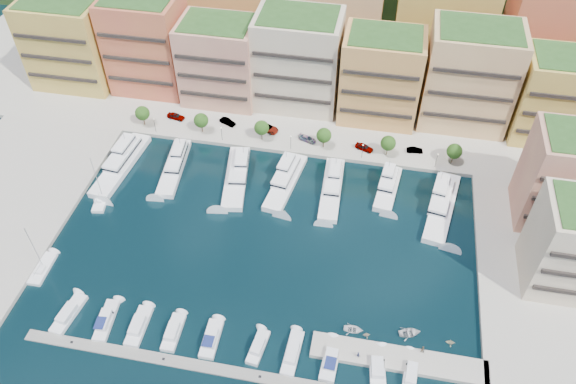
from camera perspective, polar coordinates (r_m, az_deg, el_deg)
name	(u,v)px	position (r m, az deg, el deg)	size (l,w,h in m)	color
ground	(264,245)	(122.08, -2.46, -5.35)	(400.00, 400.00, 0.00)	black
north_quay	(310,84)	(167.57, 2.27, 10.92)	(220.00, 64.00, 2.00)	#9E998E
east_quay	(570,323)	(123.09, 26.72, -11.85)	(34.00, 76.00, 2.00)	#9E998E
hillside	(332,8)	(208.72, 4.52, 18.18)	(240.00, 40.00, 58.00)	#1B3A17
south_pontoon	(211,369)	(106.84, -7.80, -17.34)	(72.00, 2.20, 0.35)	gray
finger_pier	(398,360)	(108.57, 11.12, -16.43)	(32.00, 5.00, 2.00)	#9E998E
apartment_0	(70,42)	(171.97, -21.28, 14.01)	(22.00, 16.50, 24.80)	gold
apartment_1	(147,43)	(163.18, -14.13, 14.47)	(20.00, 16.50, 26.80)	#C34E41
apartment_2	(220,61)	(155.58, -6.95, 13.06)	(20.00, 15.50, 22.80)	tan
apartment_3	(298,60)	(152.02, 1.03, 13.23)	(22.00, 16.50, 25.80)	beige
apartment_4	(381,77)	(149.30, 9.40, 11.49)	(20.00, 15.50, 23.80)	tan
apartment_5	(469,76)	(151.81, 17.94, 11.11)	(22.00, 16.50, 26.80)	#E1B777
apartment_6	(559,97)	(155.96, 25.80, 8.66)	(20.00, 15.50, 22.80)	gold
apartment_east_a	(569,178)	(132.42, 26.69, 1.25)	(18.00, 14.50, 22.80)	tan
backblock_1	(234,6)	(174.30, -5.46, 18.30)	(26.00, 18.00, 30.00)	tan
backblock_2	(336,15)	(169.09, 4.88, 17.45)	(26.00, 18.00, 30.00)	#E1B777
backblock_3	(442,25)	(169.12, 15.40, 16.02)	(26.00, 18.00, 30.00)	gold
backblock_4	(554,36)	(174.40, 25.44, 14.16)	(26.00, 18.00, 30.00)	#C34E41
tree_0	(142,113)	(152.92, -14.58, 7.75)	(3.80, 3.80, 5.65)	#473323
tree_1	(201,120)	(147.40, -8.82, 7.20)	(3.80, 3.80, 5.65)	#473323
tree_2	(262,128)	(143.46, -2.70, 6.54)	(3.80, 3.80, 5.65)	#473323
tree_3	(324,135)	(141.23, 3.67, 5.76)	(3.80, 3.80, 5.65)	#473323
tree_4	(388,143)	(140.80, 10.14, 4.91)	(3.80, 3.80, 5.65)	#473323
tree_5	(454,151)	(142.17, 16.55, 3.99)	(3.80, 3.80, 5.65)	#473323
lamppost_0	(154,123)	(150.30, -13.42, 6.82)	(0.30, 0.30, 4.20)	black
lamppost_1	(221,131)	(144.59, -6.78, 6.12)	(0.30, 0.30, 4.20)	black
lamppost_2	(291,140)	(140.96, 0.29, 5.30)	(0.30, 0.30, 4.20)	black
lamppost_3	(363,149)	(139.57, 7.59, 4.35)	(0.30, 0.30, 4.20)	black
lamppost_4	(437,158)	(140.49, 14.89, 3.34)	(0.30, 0.30, 4.20)	black
yacht_0	(122,161)	(144.82, -16.49, 3.01)	(7.10, 23.56, 7.30)	white
yacht_1	(175,165)	(140.88, -11.41, 2.73)	(6.30, 20.43, 7.30)	white
yacht_2	(237,174)	(136.07, -5.21, 1.84)	(8.10, 21.64, 7.30)	white
yacht_3	(286,179)	(134.27, -0.19, 1.35)	(7.45, 20.34, 7.30)	white
yacht_4	(332,186)	(133.03, 4.51, 0.59)	(5.18, 20.58, 7.30)	white
yacht_5	(388,186)	(134.67, 10.13, 0.63)	(6.01, 15.39, 7.30)	white
yacht_6	(442,203)	(133.28, 15.39, -1.12)	(8.75, 23.07, 7.30)	white
cruiser_0	(69,314)	(118.85, -21.40, -11.48)	(3.94, 9.44, 2.55)	white
cruiser_1	(106,321)	(115.57, -18.00, -12.34)	(3.47, 9.27, 2.66)	white
cruiser_2	(139,326)	(113.18, -14.93, -13.06)	(3.05, 8.73, 2.55)	white
cruiser_3	(173,332)	(111.01, -11.58, -13.81)	(2.80, 8.01, 2.55)	white
cruiser_4	(211,339)	(109.09, -7.81, -14.60)	(3.01, 8.10, 2.66)	white
cruiser_5	(258,347)	(107.47, -3.06, -15.48)	(3.27, 7.47, 2.55)	white
cruiser_6	(292,353)	(106.73, 0.44, -16.08)	(2.97, 9.27, 2.55)	white
cruiser_7	(331,360)	(106.34, 4.34, -16.67)	(3.26, 8.60, 2.66)	white
cruiser_8	(377,368)	(106.56, 9.05, -17.27)	(3.75, 8.43, 2.55)	white
cruiser_9	(410,374)	(107.08, 12.33, -17.63)	(3.06, 8.73, 2.55)	white
sailboat_2	(102,199)	(137.75, -18.38, -0.68)	(4.19, 9.05, 13.20)	white
sailboat_0	(43,269)	(128.05, -23.66, -7.19)	(3.07, 8.37, 13.20)	white
tender_0	(353,330)	(110.10, 6.66, -13.71)	(2.64, 3.69, 0.77)	white
tender_3	(450,342)	(112.10, 16.16, -14.44)	(1.51, 1.74, 0.92)	beige
tender_2	(410,333)	(111.37, 12.27, -13.81)	(3.03, 4.24, 0.88)	silver
tender_1	(366,335)	(109.85, 7.98, -14.16)	(1.23, 1.42, 0.75)	#C3B095
car_0	(176,116)	(154.87, -11.33, 7.56)	(1.94, 4.82, 1.64)	gray
car_1	(228,122)	(150.97, -6.16, 7.11)	(1.58, 4.54, 1.49)	gray
car_2	(268,128)	(148.07, -2.09, 6.54)	(2.77, 6.01, 1.67)	gray
car_3	(307,139)	(144.84, 1.97, 5.44)	(1.88, 4.62, 1.34)	gray
car_4	(364,147)	(143.29, 7.75, 4.53)	(1.87, 4.66, 1.59)	gray
car_5	(415,150)	(144.89, 12.75, 4.17)	(1.40, 4.02, 1.32)	gray
person_0	(358,354)	(105.99, 7.15, -16.06)	(0.56, 0.37, 1.53)	#282F51
person_1	(422,349)	(108.41, 13.48, -15.26)	(0.85, 0.66, 1.74)	brown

